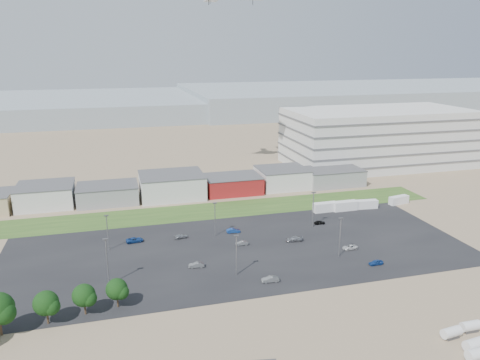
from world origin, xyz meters
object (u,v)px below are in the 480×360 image
object	(u,v)px
storage_tank_nw	(451,332)
parked_car_13	(270,279)
parked_car_0	(350,247)
parked_car_6	(181,236)
parked_car_12	(294,239)
parked_car_9	(135,240)
box_trailer_a	(325,207)
parked_car_11	(233,231)
parked_car_7	(242,243)
parked_car_8	(320,222)
parked_car_2	(376,262)
parked_car_4	(196,265)

from	to	relation	value
storage_tank_nw	parked_car_13	distance (m)	38.00
parked_car_0	parked_car_6	distance (m)	45.75
parked_car_12	parked_car_9	bearing A→B (deg)	-97.52
parked_car_12	box_trailer_a	bearing A→B (deg)	144.07
parked_car_9	parked_car_11	size ratio (longest dim) A/B	1.19
parked_car_7	parked_car_13	xyz separation A→B (m)	(0.65, -21.53, 0.09)
storage_tank_nw	parked_car_8	world-z (taller)	storage_tank_nw
parked_car_2	storage_tank_nw	bearing A→B (deg)	-6.79
parked_car_4	parked_car_11	world-z (taller)	parked_car_11
parked_car_12	parked_car_13	distance (m)	24.53
parked_car_8	parked_car_2	bearing A→B (deg)	-174.24
parked_car_12	storage_tank_nw	bearing A→B (deg)	19.65
parked_car_0	parked_car_13	bearing A→B (deg)	-70.67
parked_car_6	parked_car_13	bearing A→B (deg)	-160.86
parked_car_7	parked_car_13	world-z (taller)	parked_car_13
parked_car_4	parked_car_6	size ratio (longest dim) A/B	0.95
parked_car_11	parked_car_12	size ratio (longest dim) A/B	0.88
parked_car_0	parked_car_11	distance (m)	32.82
parked_car_6	parked_car_4	bearing A→B (deg)	174.68
parked_car_11	parked_car_7	bearing A→B (deg)	-174.70
parked_car_7	parked_car_13	distance (m)	21.54
parked_car_12	parked_car_13	size ratio (longest dim) A/B	1.11
parked_car_11	parked_car_12	world-z (taller)	parked_car_12
parked_car_4	parked_car_8	size ratio (longest dim) A/B	1.14
parked_car_4	parked_car_13	size ratio (longest dim) A/B	0.95
box_trailer_a	parked_car_11	bearing A→B (deg)	-164.99
parked_car_0	parked_car_4	distance (m)	40.71
parked_car_0	parked_car_4	bearing A→B (deg)	-94.75
parked_car_11	parked_car_13	xyz separation A→B (m)	(0.63, -30.66, 0.02)
parked_car_8	parked_car_12	xyz separation A→B (m)	(-12.22, -10.14, 0.08)
parked_car_4	parked_car_7	bearing A→B (deg)	132.76
parked_car_6	parked_car_12	world-z (taller)	parked_car_12
storage_tank_nw	box_trailer_a	distance (m)	69.59
box_trailer_a	parked_car_2	size ratio (longest dim) A/B	2.20
storage_tank_nw	parked_car_2	world-z (taller)	storage_tank_nw
parked_car_0	parked_car_8	bearing A→B (deg)	175.32
parked_car_9	parked_car_13	bearing A→B (deg)	-144.28
box_trailer_a	parked_car_13	distance (m)	51.88
parked_car_0	parked_car_11	size ratio (longest dim) A/B	1.01
parked_car_7	parked_car_0	bearing A→B (deg)	73.56
parked_car_9	storage_tank_nw	bearing A→B (deg)	-144.94
parked_car_6	parked_car_9	xyz separation A→B (m)	(-12.62, 0.64, 0.07)
parked_car_4	parked_car_9	size ratio (longest dim) A/B	0.81
parked_car_13	parked_car_2	bearing A→B (deg)	97.76
parked_car_0	parked_car_7	size ratio (longest dim) A/B	1.15
parked_car_8	parked_car_4	bearing A→B (deg)	117.30
parked_car_11	parked_car_6	bearing A→B (deg)	95.92
box_trailer_a	parked_car_7	size ratio (longest dim) A/B	2.29
storage_tank_nw	parked_car_2	distance (m)	30.35
storage_tank_nw	parked_car_2	size ratio (longest dim) A/B	1.04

